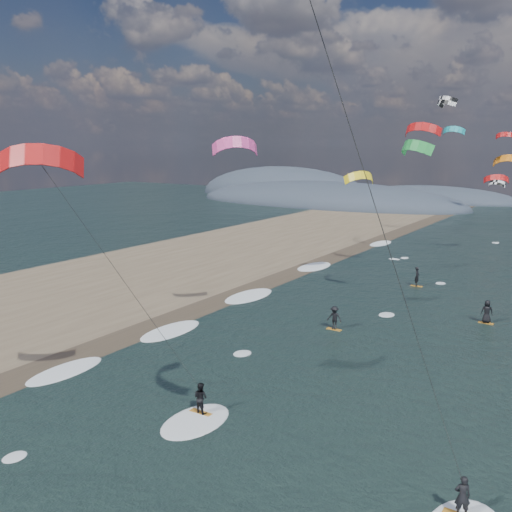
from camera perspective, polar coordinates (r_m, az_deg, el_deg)
The scene contains 8 objects.
ground at distance 25.48m, azimuth -13.81°, elevation -20.52°, with size 260.00×260.00×0.00m, color black.
wet_sand_strip at distance 39.65m, azimuth -15.26°, elevation -8.74°, with size 3.00×240.00×0.00m, color #382D23.
coastal_hills at distance 137.39m, azimuth 6.48°, elevation 5.61°, with size 80.00×41.00×15.00m.
kitesurfer_near_a at distance 16.17m, azimuth 8.00°, elevation 15.82°, with size 7.61×9.26×19.34m.
kitesurfer_near_b at distance 25.52m, azimuth -15.89°, elevation 0.63°, with size 6.91×9.04×13.86m.
far_kitesurfers at distance 45.69m, azimuth 14.37°, elevation -4.84°, with size 10.06×16.61×1.85m.
bg_kite_field at distance 69.85m, azimuth 19.12°, elevation 10.29°, with size 13.56×77.39×11.75m.
shoreline_surf at distance 41.97m, azimuth -9.29°, elevation -7.36°, with size 2.40×79.40×0.11m.
Camera 1 is at (16.21, -14.50, 13.27)m, focal length 40.00 mm.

